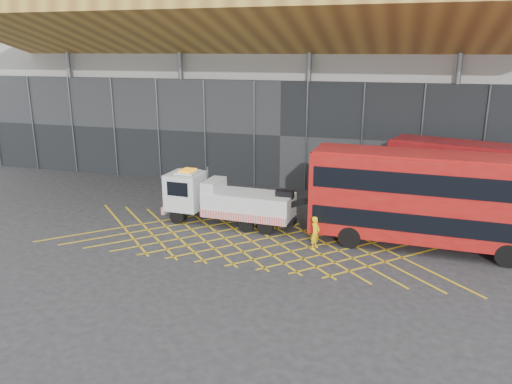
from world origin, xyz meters
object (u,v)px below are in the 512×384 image
(bus_towed, at_px, (432,197))
(bus_second, at_px, (490,181))
(recovery_truck, at_px, (224,200))
(worker, at_px, (315,233))

(bus_towed, bearing_deg, bus_second, 57.39)
(recovery_truck, distance_m, worker, 6.44)
(recovery_truck, height_order, worker, recovery_truck)
(bus_towed, height_order, worker, bus_towed)
(recovery_truck, height_order, bus_towed, bus_towed)
(recovery_truck, bearing_deg, bus_second, 18.86)
(bus_second, bearing_deg, recovery_truck, -147.39)
(bus_second, distance_m, worker, 11.54)
(bus_towed, height_order, bus_second, bus_towed)
(bus_second, height_order, worker, bus_second)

